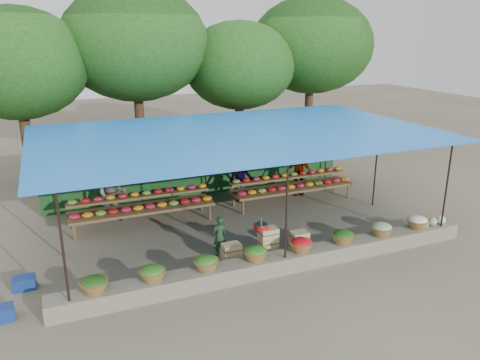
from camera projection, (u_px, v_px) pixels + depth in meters
name	position (u px, v px, depth m)	size (l,w,h in m)	color
ground	(238.00, 227.00, 13.65)	(60.00, 60.00, 0.00)	brown
stone_curb	(282.00, 262.00, 11.17)	(10.60, 0.55, 0.40)	#656150
stall_canopy	(237.00, 137.00, 12.89)	(10.80, 6.60, 2.82)	black
produce_baskets	(279.00, 249.00, 11.02)	(8.98, 0.58, 0.34)	brown
netting_backdrop	(203.00, 160.00, 16.03)	(10.60, 0.06, 2.50)	#1C4E25
tree_row	(189.00, 52.00, 17.75)	(16.51, 5.50, 7.12)	#331C12
fruit_table_left	(142.00, 205.00, 13.73)	(4.21, 0.95, 0.93)	#503520
fruit_table_right	(292.00, 184.00, 15.57)	(4.21, 0.95, 0.93)	#503520
crate_counter	(267.00, 245.00, 11.82)	(2.35, 0.34, 0.77)	tan
weighing_scale	(261.00, 226.00, 11.60)	(0.31, 0.31, 0.33)	red
vendor_seated	(220.00, 236.00, 11.82)	(0.38, 0.25, 1.05)	#19381F
customer_left	(112.00, 193.00, 13.89)	(0.84, 0.66, 1.73)	slate
customer_mid	(242.00, 177.00, 15.49)	(1.11, 0.64, 1.71)	slate
customer_right	(299.00, 173.00, 16.20)	(0.91, 0.38, 1.56)	slate
blue_crate_front	(1.00, 314.00, 9.23)	(0.48, 0.35, 0.29)	navy
blue_crate_back	(24.00, 283.00, 10.37)	(0.47, 0.34, 0.28)	navy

